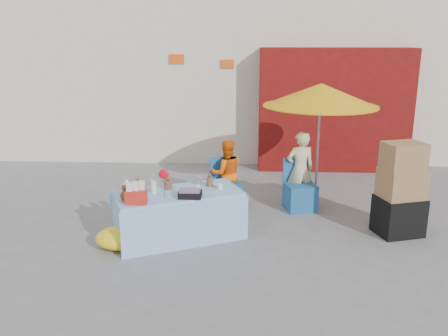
# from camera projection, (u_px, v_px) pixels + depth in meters

# --- Properties ---
(ground) EXTENTS (80.00, 80.00, 0.00)m
(ground) POSITION_uv_depth(u_px,v_px,m) (221.00, 249.00, 6.53)
(ground) COLOR slate
(ground) RESTS_ON ground
(backdrop) EXTENTS (14.00, 8.00, 7.80)m
(backdrop) POSITION_uv_depth(u_px,v_px,m) (255.00, 25.00, 12.90)
(backdrop) COLOR silver
(backdrop) RESTS_ON ground
(market_table) EXTENTS (2.00, 1.51, 1.10)m
(market_table) POSITION_uv_depth(u_px,v_px,m) (178.00, 214.00, 6.83)
(market_table) COLOR #92BFEA
(market_table) RESTS_ON ground
(chair_left) EXTENTS (0.58, 0.58, 0.85)m
(chair_left) POSITION_uv_depth(u_px,v_px,m) (226.00, 193.00, 8.05)
(chair_left) COLOR #205997
(chair_left) RESTS_ON ground
(chair_right) EXTENTS (0.58, 0.58, 0.85)m
(chair_right) POSITION_uv_depth(u_px,v_px,m) (300.00, 195.00, 7.99)
(chair_right) COLOR #205997
(chair_right) RESTS_ON ground
(vendor_orange) EXTENTS (0.65, 0.56, 1.15)m
(vendor_orange) POSITION_uv_depth(u_px,v_px,m) (226.00, 173.00, 8.09)
(vendor_orange) COLOR #FD620D
(vendor_orange) RESTS_ON ground
(vendor_beige) EXTENTS (0.54, 0.42, 1.31)m
(vendor_beige) POSITION_uv_depth(u_px,v_px,m) (300.00, 170.00, 8.01)
(vendor_beige) COLOR beige
(vendor_beige) RESTS_ON ground
(umbrella) EXTENTS (1.90, 1.90, 2.09)m
(umbrella) POSITION_uv_depth(u_px,v_px,m) (321.00, 95.00, 7.81)
(umbrella) COLOR gray
(umbrella) RESTS_ON ground
(box_stack) EXTENTS (0.75, 0.67, 1.39)m
(box_stack) POSITION_uv_depth(u_px,v_px,m) (401.00, 193.00, 6.88)
(box_stack) COLOR black
(box_stack) RESTS_ON ground
(tarp_bundle) EXTENTS (0.71, 0.60, 0.30)m
(tarp_bundle) POSITION_uv_depth(u_px,v_px,m) (119.00, 238.00, 6.54)
(tarp_bundle) COLOR yellow
(tarp_bundle) RESTS_ON ground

